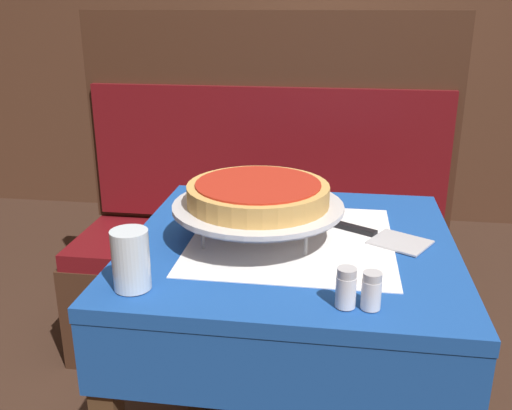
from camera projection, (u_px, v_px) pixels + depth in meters
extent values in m
cube|color=#194799|center=(292.00, 246.00, 1.26)|extent=(0.71, 0.71, 0.03)
cube|color=white|center=(292.00, 240.00, 1.25)|extent=(0.44, 0.44, 0.00)
cube|color=#194799|center=(291.00, 283.00, 1.29)|extent=(0.70, 0.70, 0.15)
cube|color=#4C331E|center=(193.00, 312.00, 1.72)|extent=(0.05, 0.05, 0.72)
cube|color=#4C331E|center=(409.00, 328.00, 1.64)|extent=(0.05, 0.05, 0.72)
cube|color=beige|center=(311.00, 110.00, 2.80)|extent=(0.72, 0.72, 0.03)
cube|color=white|center=(311.00, 107.00, 2.79)|extent=(0.44, 0.44, 0.00)
cube|color=beige|center=(310.00, 127.00, 2.83)|extent=(0.71, 0.71, 0.13)
cube|color=#4C331E|center=(235.00, 201.00, 2.67)|extent=(0.05, 0.05, 0.73)
cube|color=#4C331E|center=(375.00, 208.00, 2.58)|extent=(0.05, 0.05, 0.73)
cube|color=#4C331E|center=(255.00, 165.00, 3.27)|extent=(0.05, 0.05, 0.73)
cube|color=#4C331E|center=(369.00, 169.00, 3.18)|extent=(0.05, 0.05, 0.73)
cube|color=#3D2316|center=(260.00, 304.00, 2.10)|extent=(1.35, 0.46, 0.38)
cube|color=#600F14|center=(260.00, 249.00, 2.03)|extent=(1.32, 0.45, 0.06)
cube|color=#3D2316|center=(268.00, 122.00, 2.08)|extent=(1.35, 0.06, 0.77)
cube|color=#600F14|center=(267.00, 156.00, 2.08)|extent=(1.29, 0.02, 0.50)
cube|color=#4C2D1E|center=(328.00, 11.00, 3.16)|extent=(6.00, 0.04, 2.40)
cylinder|color=#ADADB2|center=(265.00, 206.00, 1.35)|extent=(0.01, 0.01, 0.07)
cylinder|color=#ADADB2|center=(203.00, 234.00, 1.19)|extent=(0.01, 0.01, 0.07)
cylinder|color=#ADADB2|center=(306.00, 239.00, 1.16)|extent=(0.01, 0.01, 0.07)
cylinder|color=#ADADB2|center=(258.00, 212.00, 1.23)|extent=(0.25, 0.25, 0.01)
cylinder|color=silver|center=(258.00, 209.00, 1.22)|extent=(0.36, 0.36, 0.01)
cylinder|color=silver|center=(258.00, 206.00, 1.22)|extent=(0.37, 0.37, 0.01)
cylinder|color=tan|center=(258.00, 194.00, 1.21)|extent=(0.30, 0.30, 0.04)
cylinder|color=#B22819|center=(258.00, 184.00, 1.20)|extent=(0.27, 0.27, 0.01)
cube|color=#BCBCC1|center=(400.00, 242.00, 1.23)|extent=(0.15, 0.14, 0.00)
cube|color=black|center=(337.00, 224.00, 1.32)|extent=(0.18, 0.12, 0.01)
cylinder|color=silver|center=(131.00, 260.00, 1.02)|extent=(0.07, 0.07, 0.11)
cylinder|color=silver|center=(346.00, 292.00, 0.97)|extent=(0.04, 0.04, 0.06)
cylinder|color=#B7B7BC|center=(347.00, 273.00, 0.95)|extent=(0.03, 0.03, 0.02)
cylinder|color=silver|center=(371.00, 294.00, 0.96)|extent=(0.03, 0.03, 0.05)
cylinder|color=#B7B7BC|center=(372.00, 277.00, 0.95)|extent=(0.03, 0.03, 0.01)
cube|color=black|center=(304.00, 101.00, 2.88)|extent=(0.13, 0.13, 0.03)
cylinder|color=black|center=(304.00, 82.00, 2.85)|extent=(0.01, 0.01, 0.15)
cylinder|color=gold|center=(305.00, 85.00, 2.89)|extent=(0.04, 0.04, 0.12)
cylinder|color=#99194C|center=(304.00, 87.00, 2.82)|extent=(0.04, 0.04, 0.12)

